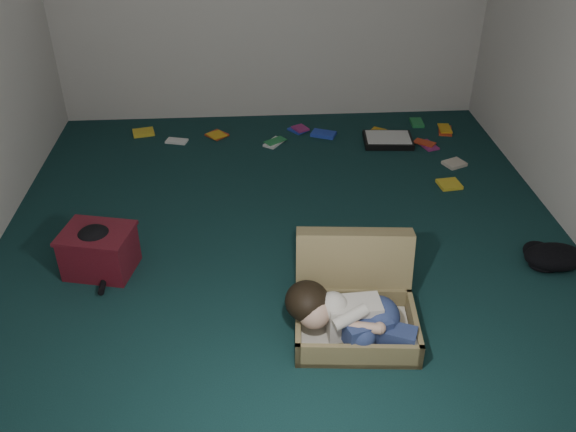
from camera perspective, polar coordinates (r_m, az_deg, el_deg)
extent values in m
plane|color=#102E2E|center=(4.19, -0.14, -2.91)|extent=(4.50, 4.50, 0.00)
plane|color=silver|center=(1.64, 4.97, -11.93)|extent=(4.50, 0.00, 4.50)
cube|color=olive|center=(3.49, 6.36, -10.25)|extent=(0.72, 0.54, 0.15)
cube|color=silver|center=(3.52, 6.33, -10.71)|extent=(0.65, 0.48, 0.02)
cube|color=olive|center=(3.62, 6.14, -4.94)|extent=(0.69, 0.26, 0.50)
cube|color=beige|center=(3.41, 6.15, -9.40)|extent=(0.30, 0.18, 0.21)
sphere|color=tan|center=(3.34, 2.48, -9.00)|extent=(0.18, 0.18, 0.18)
ellipsoid|color=black|center=(3.36, 1.80, -7.95)|extent=(0.24, 0.26, 0.21)
ellipsoid|color=navy|center=(3.44, 8.58, -9.27)|extent=(0.22, 0.26, 0.21)
cube|color=navy|center=(3.36, 7.43, -10.62)|extent=(0.28, 0.19, 0.14)
cube|color=navy|center=(3.39, 9.91, -10.99)|extent=(0.26, 0.20, 0.11)
sphere|color=white|center=(3.44, 11.36, -10.86)|extent=(0.11, 0.11, 0.11)
sphere|color=white|center=(3.39, 11.51, -11.76)|extent=(0.10, 0.10, 0.10)
cylinder|color=tan|center=(3.30, 7.21, -10.30)|extent=(0.18, 0.07, 0.06)
cube|color=#56111B|center=(4.09, -17.21, -3.28)|extent=(0.47, 0.41, 0.28)
cube|color=#56111B|center=(4.01, -17.55, -1.55)|extent=(0.50, 0.43, 0.02)
cube|color=black|center=(5.65, 9.33, 7.02)|extent=(0.46, 0.36, 0.05)
cube|color=white|center=(5.64, 9.36, 7.30)|extent=(0.41, 0.31, 0.01)
cube|color=yellow|center=(5.92, -13.36, 7.56)|extent=(0.18, 0.14, 0.02)
cube|color=red|center=(5.76, -6.67, 7.55)|extent=(0.23, 0.22, 0.02)
cube|color=white|center=(5.58, -1.29, 6.88)|extent=(0.18, 0.21, 0.02)
cube|color=#213CB5|center=(5.74, 3.34, 7.61)|extent=(0.19, 0.22, 0.02)
cube|color=gold|center=(5.86, 8.36, 7.86)|extent=(0.23, 0.21, 0.02)
cube|color=#217B3D|center=(6.09, 11.95, 8.50)|extent=(0.19, 0.15, 0.02)
cube|color=#952569|center=(5.67, 12.96, 6.47)|extent=(0.23, 0.22, 0.02)
cube|color=beige|center=(5.40, 15.29, 4.71)|extent=(0.17, 0.20, 0.02)
cube|color=yellow|center=(5.06, 14.85, 2.84)|extent=(0.20, 0.22, 0.02)
cube|color=red|center=(6.00, 14.49, 7.76)|extent=(0.22, 0.20, 0.02)
cube|color=white|center=(5.70, -10.37, 6.92)|extent=(0.20, 0.17, 0.02)
cube|color=#213CB5|center=(5.83, 0.93, 8.07)|extent=(0.22, 0.22, 0.02)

